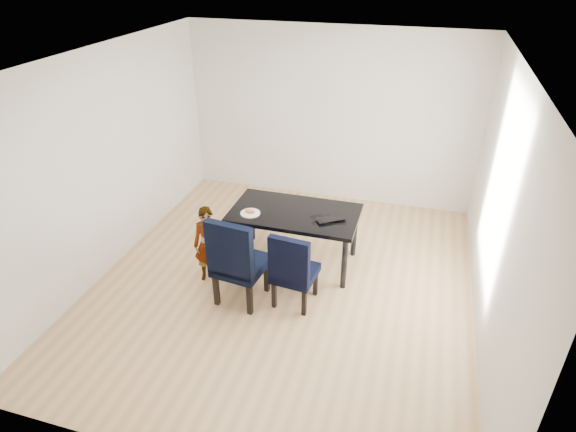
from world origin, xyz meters
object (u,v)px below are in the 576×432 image
(dining_table, at_px, (295,237))
(child, at_px, (208,245))
(chair_left, at_px, (241,258))
(chair_right, at_px, (295,267))
(laptop, at_px, (329,217))
(plate, at_px, (250,213))

(dining_table, relative_size, child, 1.61)
(chair_left, distance_m, chair_right, 0.63)
(chair_left, height_order, laptop, chair_left)
(plate, xyz_separation_m, laptop, (0.97, 0.16, 0.01))
(chair_right, relative_size, plate, 3.95)
(dining_table, height_order, laptop, laptop)
(chair_left, bearing_deg, chair_right, 16.89)
(child, bearing_deg, laptop, 6.71)
(dining_table, height_order, child, child)
(plate, bearing_deg, laptop, 9.41)
(chair_right, bearing_deg, plate, 148.06)
(dining_table, bearing_deg, plate, -158.43)
(chair_right, bearing_deg, child, 179.22)
(child, bearing_deg, dining_table, 18.34)
(dining_table, distance_m, child, 1.12)
(chair_left, bearing_deg, laptop, 51.83)
(laptop, bearing_deg, dining_table, -41.34)
(chair_left, xyz_separation_m, plate, (-0.13, 0.69, 0.19))
(chair_right, relative_size, laptop, 2.70)
(chair_right, xyz_separation_m, plate, (-0.74, 0.58, 0.27))
(chair_left, bearing_deg, plate, 107.02)
(dining_table, relative_size, laptop, 4.47)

